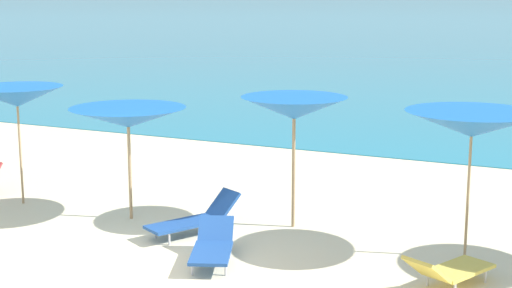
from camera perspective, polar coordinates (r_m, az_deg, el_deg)
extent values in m
cube|color=beige|center=(20.38, 6.58, -0.91)|extent=(50.00, 100.00, 0.30)
cylinder|color=#9E7F59|center=(15.68, -17.08, -0.30)|extent=(0.04, 0.04, 2.22)
cone|color=blue|center=(15.52, -17.29, 3.37)|extent=(1.90, 1.90, 0.39)
sphere|color=#9E7F59|center=(15.50, -17.32, 3.84)|extent=(0.07, 0.07, 0.07)
cylinder|color=#9E7F59|center=(14.19, -9.34, -1.63)|extent=(0.06, 0.06, 1.98)
cone|color=blue|center=(14.02, -9.46, 1.95)|extent=(2.20, 2.20, 0.36)
sphere|color=#9E7F59|center=(14.00, -9.47, 2.44)|extent=(0.07, 0.07, 0.07)
cylinder|color=#9E7F59|center=(13.50, 2.80, -1.60)|extent=(0.06, 0.06, 2.24)
cone|color=blue|center=(13.31, 2.84, 2.68)|extent=(2.05, 2.05, 0.39)
sphere|color=#9E7F59|center=(13.29, 2.85, 3.23)|extent=(0.07, 0.07, 0.07)
cylinder|color=#9E7F59|center=(12.38, 15.46, -3.21)|extent=(0.04, 0.04, 2.23)
cone|color=blue|center=(12.17, 15.71, 1.43)|extent=(2.25, 2.25, 0.40)
sphere|color=#9E7F59|center=(12.15, 15.74, 2.03)|extent=(0.07, 0.07, 0.07)
cube|color=#1E478C|center=(13.20, -5.45, -5.92)|extent=(1.04, 1.36, 0.05)
cube|color=#1E478C|center=(13.58, -2.47, -4.46)|extent=(0.65, 0.63, 0.45)
cylinder|color=silver|center=(13.23, -7.45, -6.52)|extent=(0.04, 0.04, 0.21)
cylinder|color=silver|center=(12.86, -6.44, -7.01)|extent=(0.04, 0.04, 0.21)
cylinder|color=silver|center=(13.66, -4.23, -5.87)|extent=(0.04, 0.04, 0.21)
cylinder|color=silver|center=(13.31, -3.17, -6.32)|extent=(0.04, 0.04, 0.21)
cube|color=#D8BF4C|center=(11.52, 14.81, -8.95)|extent=(0.93, 1.18, 0.05)
cube|color=#D8BF4C|center=(10.87, 12.54, -9.08)|extent=(0.68, 0.67, 0.39)
cylinder|color=silver|center=(11.69, 16.63, -9.38)|extent=(0.04, 0.04, 0.19)
cylinder|color=silver|center=(11.93, 14.75, -8.85)|extent=(0.04, 0.04, 0.19)
cylinder|color=silver|center=(11.37, 12.60, -9.76)|extent=(0.04, 0.04, 0.19)
cube|color=#1E478C|center=(11.76, -3.34, -8.07)|extent=(0.94, 1.19, 0.05)
cube|color=#1E478C|center=(12.39, -2.99, -6.30)|extent=(0.67, 0.59, 0.35)
cylinder|color=silver|center=(11.54, -4.75, -9.16)|extent=(0.04, 0.04, 0.21)
cylinder|color=silver|center=(11.48, -2.26, -9.23)|extent=(0.04, 0.04, 0.21)
cylinder|color=silver|center=(12.22, -4.29, -7.96)|extent=(0.04, 0.04, 0.21)
cylinder|color=silver|center=(12.17, -1.95, -8.02)|extent=(0.04, 0.04, 0.21)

